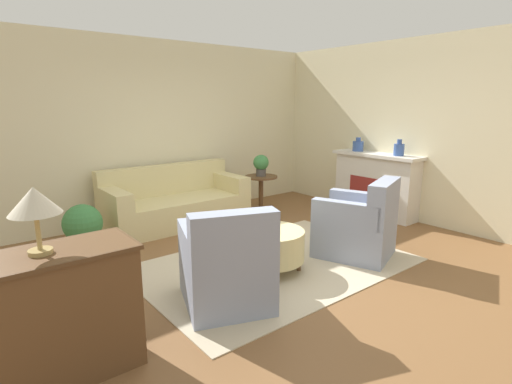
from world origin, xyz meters
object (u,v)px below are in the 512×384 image
object	(u,v)px
side_table	(261,187)
potted_plant_floor	(83,225)
armchair_right	(359,227)
armchair_left	(227,267)
ottoman_table	(270,245)
couch	(175,204)
table_lamp	(34,203)
dresser	(49,316)
vase_mantel_far	(399,149)
vase_mantel_near	(358,146)
potted_plant_on_side_table	(261,164)

from	to	relation	value
side_table	potted_plant_floor	xyz separation A→B (m)	(-2.97, -0.15, -0.07)
armchair_right	potted_plant_floor	size ratio (longest dim) A/B	1.69
armchair_left	potted_plant_floor	world-z (taller)	armchair_left
ottoman_table	potted_plant_floor	xyz separation A→B (m)	(-1.47, 1.85, 0.06)
ottoman_table	couch	bearing A→B (deg)	89.78
armchair_right	potted_plant_floor	xyz separation A→B (m)	(-2.59, 2.19, -0.01)
table_lamp	dresser	bearing A→B (deg)	165.96
potted_plant_floor	vase_mantel_far	bearing A→B (deg)	-20.42
dresser	vase_mantel_near	bearing A→B (deg)	16.02
armchair_left	potted_plant_floor	distance (m)	2.29
armchair_right	dresser	size ratio (longest dim) A/B	0.92
side_table	vase_mantel_near	size ratio (longest dim) A/B	2.68
armchair_right	vase_mantel_near	size ratio (longest dim) A/B	4.58
ottoman_table	dresser	world-z (taller)	dresser
vase_mantel_far	potted_plant_on_side_table	xyz separation A→B (m)	(-1.32, 1.75, -0.31)
couch	vase_mantel_far	size ratio (longest dim) A/B	8.49
couch	vase_mantel_far	distance (m)	3.56
armchair_right	dresser	world-z (taller)	armchair_right
dresser	vase_mantel_far	distance (m)	5.24
armchair_right	table_lamp	world-z (taller)	table_lamp
couch	side_table	world-z (taller)	couch
couch	dresser	world-z (taller)	dresser
armchair_left	armchair_right	distance (m)	1.95
armchair_left	vase_mantel_near	xyz separation A→B (m)	(3.65, 1.37, 0.76)
couch	table_lamp	distance (m)	3.70
armchair_left	armchair_right	bearing A→B (deg)	0.00
armchair_left	vase_mantel_near	size ratio (longest dim) A/B	4.58
side_table	table_lamp	world-z (taller)	table_lamp
armchair_right	potted_plant_floor	distance (m)	3.39
side_table	table_lamp	bearing A→B (deg)	-147.31
armchair_right	potted_plant_floor	world-z (taller)	armchair_right
potted_plant_on_side_table	table_lamp	xyz separation A→B (m)	(-3.83, -2.46, 0.41)
vase_mantel_near	table_lamp	world-z (taller)	table_lamp
vase_mantel_near	vase_mantel_far	xyz separation A→B (m)	(-0.00, -0.77, 0.01)
vase_mantel_far	table_lamp	bearing A→B (deg)	-172.18
dresser	vase_mantel_near	distance (m)	5.40
armchair_right	table_lamp	xyz separation A→B (m)	(-3.44, -0.11, 0.87)
armchair_left	ottoman_table	world-z (taller)	armchair_left
vase_mantel_far	table_lamp	world-z (taller)	table_lamp
side_table	potted_plant_on_side_table	size ratio (longest dim) A/B	1.70
dresser	potted_plant_on_side_table	distance (m)	4.56
vase_mantel_near	potted_plant_on_side_table	bearing A→B (deg)	143.54
armchair_right	vase_mantel_far	world-z (taller)	vase_mantel_far
table_lamp	vase_mantel_near	bearing A→B (deg)	16.02
armchair_left	side_table	bearing A→B (deg)	45.18
vase_mantel_near	vase_mantel_far	distance (m)	0.77
side_table	dresser	size ratio (longest dim) A/B	0.54
dresser	potted_plant_floor	size ratio (longest dim) A/B	1.85
couch	potted_plant_floor	bearing A→B (deg)	-164.26
armchair_right	dresser	xyz separation A→B (m)	(-3.44, -0.11, 0.10)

